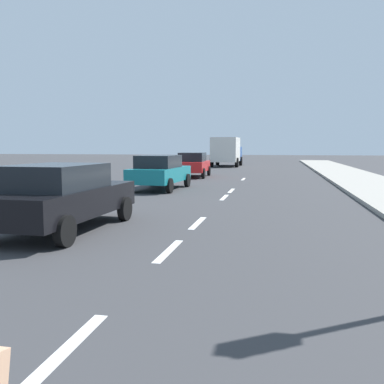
% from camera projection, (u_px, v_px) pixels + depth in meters
% --- Properties ---
extents(ground_plane, '(160.00, 160.00, 0.00)m').
position_uv_depth(ground_plane, '(224.00, 198.00, 16.31)').
color(ground_plane, '#38383A').
extents(lane_stripe_2, '(0.16, 1.80, 0.01)m').
position_uv_depth(lane_stripe_2, '(64.00, 351.00, 4.13)').
color(lane_stripe_2, white).
rests_on(lane_stripe_2, ground).
extents(lane_stripe_3, '(0.16, 1.80, 0.01)m').
position_uv_depth(lane_stripe_3, '(169.00, 251.00, 8.11)').
color(lane_stripe_3, white).
rests_on(lane_stripe_3, ground).
extents(lane_stripe_4, '(0.16, 1.80, 0.01)m').
position_uv_depth(lane_stripe_4, '(198.00, 223.00, 11.03)').
color(lane_stripe_4, white).
rests_on(lane_stripe_4, ground).
extents(lane_stripe_5, '(0.16, 1.80, 0.01)m').
position_uv_depth(lane_stripe_5, '(224.00, 197.00, 16.52)').
color(lane_stripe_5, white).
rests_on(lane_stripe_5, ground).
extents(lane_stripe_6, '(0.16, 1.80, 0.01)m').
position_uv_depth(lane_stripe_6, '(231.00, 191.00, 19.02)').
color(lane_stripe_6, white).
rests_on(lane_stripe_6, ground).
extents(lane_stripe_7, '(0.16, 1.80, 0.01)m').
position_uv_depth(lane_stripe_7, '(243.00, 179.00, 25.64)').
color(lane_stripe_7, white).
rests_on(lane_stripe_7, ground).
extents(parked_car_black, '(2.21, 4.61, 1.57)m').
position_uv_depth(parked_car_black, '(60.00, 195.00, 9.98)').
color(parked_car_black, black).
rests_on(parked_car_black, ground).
extents(parked_car_teal, '(2.16, 4.37, 1.57)m').
position_uv_depth(parked_car_teal, '(160.00, 171.00, 19.49)').
color(parked_car_teal, '#14727A').
rests_on(parked_car_teal, ground).
extents(parked_car_red, '(2.04, 4.18, 1.57)m').
position_uv_depth(parked_car_red, '(193.00, 164.00, 27.41)').
color(parked_car_red, red).
rests_on(parked_car_red, ground).
extents(delivery_truck, '(2.72, 6.26, 2.80)m').
position_uv_depth(delivery_truck, '(227.00, 151.00, 41.75)').
color(delivery_truck, '#23478C').
rests_on(delivery_truck, ground).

